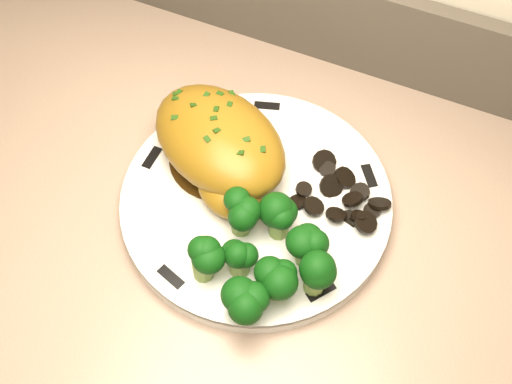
% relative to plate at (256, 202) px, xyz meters
% --- Properties ---
extents(plate, '(0.38, 0.38, 0.02)m').
position_rel_plate_xyz_m(plate, '(0.00, 0.00, 0.00)').
color(plate, white).
rests_on(plate, counter).
extents(rim_accent_0, '(0.03, 0.03, 0.00)m').
position_rel_plate_xyz_m(rim_accent_0, '(0.10, 0.07, 0.01)').
color(rim_accent_0, black).
rests_on(rim_accent_0, plate).
extents(rim_accent_1, '(0.03, 0.02, 0.00)m').
position_rel_plate_xyz_m(rim_accent_1, '(-0.04, 0.12, 0.01)').
color(rim_accent_1, black).
rests_on(rim_accent_1, plate).
extents(rim_accent_2, '(0.01, 0.03, 0.00)m').
position_rel_plate_xyz_m(rim_accent_2, '(-0.13, -0.00, 0.01)').
color(rim_accent_2, black).
rests_on(rim_accent_2, plate).
extents(rim_accent_3, '(0.03, 0.02, 0.00)m').
position_rel_plate_xyz_m(rim_accent_3, '(-0.04, -0.12, 0.01)').
color(rim_accent_3, black).
rests_on(rim_accent_3, plate).
extents(rim_accent_4, '(0.03, 0.03, 0.00)m').
position_rel_plate_xyz_m(rim_accent_4, '(0.10, -0.07, 0.01)').
color(rim_accent_4, black).
rests_on(rim_accent_4, plate).
extents(gravy_pool, '(0.12, 0.12, 0.00)m').
position_rel_plate_xyz_m(gravy_pool, '(-0.06, 0.03, 0.01)').
color(gravy_pool, '#352009').
rests_on(gravy_pool, plate).
extents(chicken_breast, '(0.20, 0.18, 0.07)m').
position_rel_plate_xyz_m(chicken_breast, '(-0.05, 0.02, 0.04)').
color(chicken_breast, '#986B1A').
rests_on(chicken_breast, plate).
extents(mushroom_pile, '(0.10, 0.08, 0.03)m').
position_rel_plate_xyz_m(mushroom_pile, '(0.08, 0.03, 0.01)').
color(mushroom_pile, black).
rests_on(mushroom_pile, plate).
extents(broccoli_florets, '(0.14, 0.12, 0.05)m').
position_rel_plate_xyz_m(broccoli_florets, '(0.04, -0.07, 0.04)').
color(broccoli_florets, olive).
rests_on(broccoli_florets, plate).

